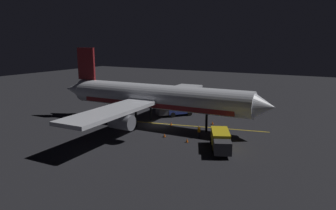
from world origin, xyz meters
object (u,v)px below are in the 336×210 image
Objects in this scene: traffic_cone_near_left at (187,141)px; traffic_cone_under_wing at (164,135)px; airliner at (154,98)px; traffic_cone_near_right at (171,124)px; catering_truck at (176,109)px; traffic_cone_far at (212,123)px; ground_crew_worker at (199,132)px; baggage_truck at (221,141)px.

traffic_cone_under_wing is at bearing -97.92° from traffic_cone_near_left.
airliner reaches higher than traffic_cone_near_right.
airliner is at bearing -2.61° from catering_truck.
ground_crew_worker is at bearing 6.66° from traffic_cone_far.
traffic_cone_far is at bearing 159.90° from traffic_cone_under_wing.
traffic_cone_near_right is (-0.97, 2.67, -4.21)m from airliner.
baggage_truck is 4.99m from traffic_cone_near_left.
traffic_cone_under_wing is at bearing 44.29° from airliner.
traffic_cone_far is at bearing -173.34° from ground_crew_worker.
ground_crew_worker is 4.86m from traffic_cone_under_wing.
ground_crew_worker is 3.16× the size of traffic_cone_near_left.
traffic_cone_far is at bearing -178.42° from traffic_cone_near_left.
catering_truck is 15.10m from traffic_cone_near_left.
baggage_truck is at bearing 44.72° from catering_truck.
catering_truck is at bearing -107.63° from traffic_cone_far.
airliner is 15.09m from baggage_truck.
airliner is 67.71× the size of traffic_cone_far.
catering_truck is 3.63× the size of ground_crew_worker.
baggage_truck is 3.76× the size of ground_crew_worker.
airliner is at bearing -60.76° from traffic_cone_far.
ground_crew_worker is (-3.16, -4.26, -0.31)m from baggage_truck.
catering_truck is 11.48× the size of traffic_cone_far.
traffic_cone_under_wing and traffic_cone_far have the same top height.
airliner reaches higher than catering_truck.
baggage_truck is 11.89× the size of traffic_cone_near_left.
ground_crew_worker is at bearing -126.59° from baggage_truck.
traffic_cone_far is at bearing 119.24° from airliner.
ground_crew_worker is 7.61m from traffic_cone_far.
baggage_truck is 18.62m from catering_truck.
traffic_cone_near_left is at bearing 57.59° from airliner.
traffic_cone_far is (-3.67, 5.62, 0.00)m from traffic_cone_near_right.
traffic_cone_under_wing is (2.01, -4.37, -0.64)m from ground_crew_worker.
traffic_cone_under_wing is (5.88, 2.13, 0.00)m from traffic_cone_near_right.
traffic_cone_near_right is (-3.87, -6.50, -0.64)m from ground_crew_worker.
baggage_truck reaches higher than traffic_cone_near_right.
airliner is 8.05m from traffic_cone_under_wing.
traffic_cone_far is at bearing 123.13° from traffic_cone_near_right.
airliner is at bearing -107.54° from ground_crew_worker.
baggage_truck is 1.04× the size of catering_truck.
ground_crew_worker is at bearing 166.67° from traffic_cone_near_left.
traffic_cone_near_left is 1.00× the size of traffic_cone_far.
airliner reaches higher than traffic_cone_under_wing.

